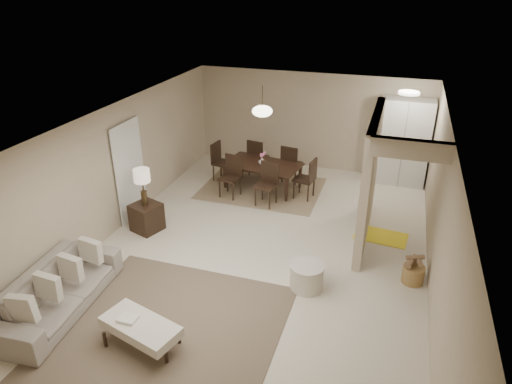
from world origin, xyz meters
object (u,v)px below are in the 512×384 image
(sofa, at_px, (58,291))
(ottoman_bench, at_px, (141,327))
(wicker_basket, at_px, (413,274))
(dining_table, at_px, (262,177))
(pantry_cabinet, at_px, (403,142))
(side_table, at_px, (147,217))
(round_pouf, at_px, (307,277))

(sofa, bearing_deg, ottoman_bench, -104.98)
(wicker_basket, height_order, dining_table, dining_table)
(ottoman_bench, distance_m, dining_table, 5.44)
(pantry_cabinet, height_order, side_table, pantry_cabinet)
(pantry_cabinet, height_order, wicker_basket, pantry_cabinet)
(pantry_cabinet, bearing_deg, ottoman_bench, -114.95)
(pantry_cabinet, bearing_deg, side_table, -140.03)
(wicker_basket, bearing_deg, sofa, -155.33)
(ottoman_bench, xyz_separation_m, side_table, (-1.57, 2.86, -0.04))
(wicker_basket, bearing_deg, side_table, 178.13)
(side_table, relative_size, wicker_basket, 1.58)
(sofa, height_order, round_pouf, sofa)
(sofa, height_order, side_table, sofa)
(pantry_cabinet, distance_m, round_pouf, 5.09)
(pantry_cabinet, xyz_separation_m, wicker_basket, (0.40, -4.15, -0.90))
(sofa, distance_m, round_pouf, 3.91)
(side_table, bearing_deg, pantry_cabinet, 39.97)
(pantry_cabinet, xyz_separation_m, sofa, (-4.80, -6.54, -0.71))
(pantry_cabinet, height_order, dining_table, pantry_cabinet)
(pantry_cabinet, relative_size, round_pouf, 3.72)
(round_pouf, bearing_deg, dining_table, 118.12)
(sofa, height_order, wicker_basket, sofa)
(side_table, xyz_separation_m, wicker_basket, (5.15, -0.17, -0.13))
(pantry_cabinet, xyz_separation_m, dining_table, (-3.12, -1.40, -0.73))
(sofa, relative_size, dining_table, 1.29)
(pantry_cabinet, distance_m, wicker_basket, 4.26)
(round_pouf, height_order, dining_table, dining_table)
(side_table, bearing_deg, sofa, -91.12)
(sofa, xyz_separation_m, dining_table, (1.68, 5.14, -0.02))
(side_table, height_order, dining_table, dining_table)
(pantry_cabinet, relative_size, side_table, 3.67)
(side_table, relative_size, round_pouf, 1.01)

